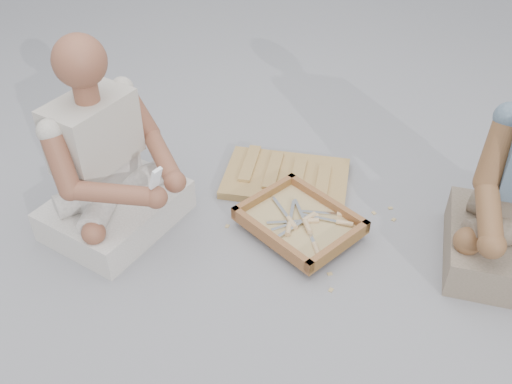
% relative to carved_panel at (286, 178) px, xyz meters
% --- Properties ---
extents(ground, '(60.00, 60.00, 0.00)m').
position_rel_carved_panel_xyz_m(ground, '(0.19, -0.70, -0.02)').
color(ground, gray).
rests_on(ground, ground).
extents(carved_panel, '(0.66, 0.53, 0.04)m').
position_rel_carved_panel_xyz_m(carved_panel, '(0.00, 0.00, 0.00)').
color(carved_panel, olive).
rests_on(carved_panel, ground).
extents(tool_tray, '(0.56, 0.51, 0.06)m').
position_rel_carved_panel_xyz_m(tool_tray, '(0.20, -0.30, 0.04)').
color(tool_tray, brown).
rests_on(tool_tray, carved_panel).
extents(chisel_0, '(0.18, 0.15, 0.02)m').
position_rel_carved_panel_xyz_m(chisel_0, '(0.16, -0.32, 0.05)').
color(chisel_0, silver).
rests_on(chisel_0, tool_tray).
extents(chisel_1, '(0.20, 0.13, 0.02)m').
position_rel_carved_panel_xyz_m(chisel_1, '(0.22, -0.29, 0.05)').
color(chisel_1, silver).
rests_on(chisel_1, tool_tray).
extents(chisel_2, '(0.10, 0.21, 0.02)m').
position_rel_carved_panel_xyz_m(chisel_2, '(0.22, -0.29, 0.05)').
color(chisel_2, silver).
rests_on(chisel_2, tool_tray).
extents(chisel_3, '(0.21, 0.09, 0.02)m').
position_rel_carved_panel_xyz_m(chisel_3, '(0.33, -0.18, 0.04)').
color(chisel_3, silver).
rests_on(chisel_3, tool_tray).
extents(chisel_4, '(0.16, 0.18, 0.02)m').
position_rel_carved_panel_xyz_m(chisel_4, '(0.23, -0.31, 0.05)').
color(chisel_4, silver).
rests_on(chisel_4, tool_tray).
extents(chisel_5, '(0.22, 0.05, 0.02)m').
position_rel_carved_panel_xyz_m(chisel_5, '(0.35, -0.24, 0.05)').
color(chisel_5, silver).
rests_on(chisel_5, tool_tray).
extents(chisel_6, '(0.15, 0.18, 0.02)m').
position_rel_carved_panel_xyz_m(chisel_6, '(0.22, -0.28, 0.04)').
color(chisel_6, silver).
rests_on(chisel_6, tool_tray).
extents(chisel_7, '(0.15, 0.19, 0.02)m').
position_rel_carved_panel_xyz_m(chisel_7, '(0.31, -0.41, 0.04)').
color(chisel_7, silver).
rests_on(chisel_7, tool_tray).
extents(chisel_8, '(0.08, 0.22, 0.02)m').
position_rel_carved_panel_xyz_m(chisel_8, '(0.17, -0.35, 0.05)').
color(chisel_8, silver).
rests_on(chisel_8, tool_tray).
extents(wood_chip_0, '(0.02, 0.02, 0.00)m').
position_rel_carved_panel_xyz_m(wood_chip_0, '(0.36, -0.27, -0.02)').
color(wood_chip_0, tan).
rests_on(wood_chip_0, ground).
extents(wood_chip_1, '(0.02, 0.02, 0.00)m').
position_rel_carved_panel_xyz_m(wood_chip_1, '(0.45, -0.04, -0.02)').
color(wood_chip_1, tan).
rests_on(wood_chip_1, ground).
extents(wood_chip_2, '(0.02, 0.02, 0.00)m').
position_rel_carved_panel_xyz_m(wood_chip_2, '(0.44, -0.55, -0.02)').
color(wood_chip_2, tan).
rests_on(wood_chip_2, ground).
extents(wood_chip_3, '(0.02, 0.02, 0.00)m').
position_rel_carved_panel_xyz_m(wood_chip_3, '(0.54, -0.04, -0.02)').
color(wood_chip_3, tan).
rests_on(wood_chip_3, ground).
extents(wood_chip_4, '(0.02, 0.02, 0.00)m').
position_rel_carved_panel_xyz_m(wood_chip_4, '(0.50, 0.03, -0.02)').
color(wood_chip_4, tan).
rests_on(wood_chip_4, ground).
extents(wood_chip_5, '(0.02, 0.02, 0.00)m').
position_rel_carved_panel_xyz_m(wood_chip_5, '(-0.10, -0.17, -0.02)').
color(wood_chip_5, tan).
rests_on(wood_chip_5, ground).
extents(wood_chip_6, '(0.02, 0.02, 0.00)m').
position_rel_carved_panel_xyz_m(wood_chip_6, '(0.40, -0.47, -0.02)').
color(wood_chip_6, tan).
rests_on(wood_chip_6, ground).
extents(wood_chip_7, '(0.02, 0.02, 0.00)m').
position_rel_carved_panel_xyz_m(wood_chip_7, '(-0.09, -0.41, -0.02)').
color(wood_chip_7, tan).
rests_on(wood_chip_7, ground).
extents(craftsman, '(0.59, 0.59, 0.85)m').
position_rel_carved_panel_xyz_m(craftsman, '(-0.54, -0.59, 0.27)').
color(craftsman, silver).
rests_on(craftsman, ground).
extents(mobile_phone, '(0.05, 0.05, 0.10)m').
position_rel_carved_panel_xyz_m(mobile_phone, '(-0.23, -0.68, 0.39)').
color(mobile_phone, white).
rests_on(mobile_phone, craftsman).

